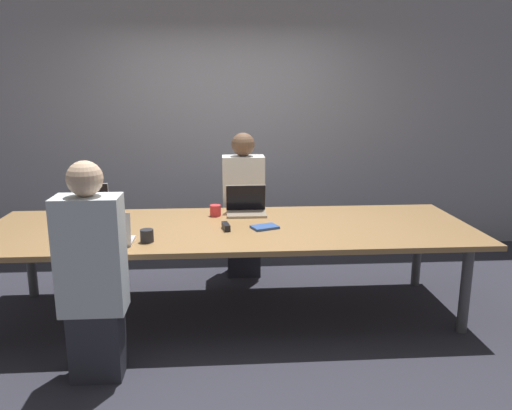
{
  "coord_description": "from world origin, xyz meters",
  "views": [
    {
      "loc": [
        -0.06,
        -3.86,
        1.82
      ],
      "look_at": [
        0.22,
        0.1,
        0.89
      ],
      "focal_mm": 35.0,
      "sensor_mm": 36.0,
      "label": 1
    }
  ],
  "objects_px": {
    "laptop_far_left": "(90,205)",
    "person_far_center": "(243,207)",
    "cup_far_center": "(215,210)",
    "laptop_far_center": "(246,206)",
    "cup_near_left": "(147,236)",
    "cup_far_left": "(118,208)",
    "laptop_near_left": "(108,235)",
    "person_near_left": "(92,276)",
    "stapler": "(226,227)"
  },
  "relations": [
    {
      "from": "cup_far_left",
      "to": "laptop_far_center",
      "type": "height_order",
      "value": "laptop_far_center"
    },
    {
      "from": "cup_far_left",
      "to": "stapler",
      "type": "bearing_deg",
      "value": -31.46
    },
    {
      "from": "cup_near_left",
      "to": "cup_far_center",
      "type": "bearing_deg",
      "value": 56.14
    },
    {
      "from": "person_far_center",
      "to": "cup_far_left",
      "type": "bearing_deg",
      "value": -161.19
    },
    {
      "from": "laptop_far_left",
      "to": "laptop_far_center",
      "type": "xyz_separation_m",
      "value": [
        1.37,
        -0.11,
        -0.0
      ]
    },
    {
      "from": "laptop_near_left",
      "to": "cup_near_left",
      "type": "xyz_separation_m",
      "value": [
        0.26,
        0.05,
        -0.02
      ]
    },
    {
      "from": "person_far_center",
      "to": "cup_far_center",
      "type": "height_order",
      "value": "person_far_center"
    },
    {
      "from": "cup_far_left",
      "to": "cup_far_center",
      "type": "distance_m",
      "value": 0.87
    },
    {
      "from": "cup_near_left",
      "to": "stapler",
      "type": "distance_m",
      "value": 0.64
    },
    {
      "from": "laptop_far_center",
      "to": "person_near_left",
      "type": "xyz_separation_m",
      "value": [
        -1.02,
        -1.28,
        -0.13
      ]
    },
    {
      "from": "laptop_far_left",
      "to": "cup_far_left",
      "type": "height_order",
      "value": "laptop_far_left"
    },
    {
      "from": "cup_far_left",
      "to": "person_near_left",
      "type": "distance_m",
      "value": 1.38
    },
    {
      "from": "laptop_far_left",
      "to": "person_near_left",
      "type": "bearing_deg",
      "value": -75.94
    },
    {
      "from": "laptop_far_left",
      "to": "laptop_far_center",
      "type": "relative_size",
      "value": 0.88
    },
    {
      "from": "laptop_far_left",
      "to": "cup_near_left",
      "type": "xyz_separation_m",
      "value": [
        0.62,
        -0.88,
        -0.03
      ]
    },
    {
      "from": "person_far_center",
      "to": "stapler",
      "type": "height_order",
      "value": "person_far_center"
    },
    {
      "from": "cup_far_left",
      "to": "cup_far_center",
      "type": "height_order",
      "value": "cup_far_left"
    },
    {
      "from": "cup_far_left",
      "to": "cup_near_left",
      "type": "distance_m",
      "value": 0.94
    },
    {
      "from": "cup_far_left",
      "to": "cup_near_left",
      "type": "relative_size",
      "value": 1.07
    },
    {
      "from": "laptop_far_left",
      "to": "stapler",
      "type": "bearing_deg",
      "value": -26.75
    },
    {
      "from": "laptop_far_center",
      "to": "laptop_near_left",
      "type": "height_order",
      "value": "laptop_far_center"
    },
    {
      "from": "cup_near_left",
      "to": "stapler",
      "type": "xyz_separation_m",
      "value": [
        0.57,
        0.28,
        -0.02
      ]
    },
    {
      "from": "laptop_far_center",
      "to": "cup_near_left",
      "type": "xyz_separation_m",
      "value": [
        -0.76,
        -0.77,
        -0.03
      ]
    },
    {
      "from": "cup_far_left",
      "to": "person_far_center",
      "type": "distance_m",
      "value": 1.2
    },
    {
      "from": "laptop_far_left",
      "to": "cup_far_left",
      "type": "relative_size",
      "value": 3.03
    },
    {
      "from": "cup_far_left",
      "to": "stapler",
      "type": "relative_size",
      "value": 0.66
    },
    {
      "from": "laptop_far_left",
      "to": "laptop_far_center",
      "type": "height_order",
      "value": "laptop_far_left"
    },
    {
      "from": "person_far_center",
      "to": "cup_far_center",
      "type": "xyz_separation_m",
      "value": [
        -0.27,
        -0.52,
        0.1
      ]
    },
    {
      "from": "person_far_center",
      "to": "stapler",
      "type": "bearing_deg",
      "value": -100.7
    },
    {
      "from": "cup_far_left",
      "to": "person_far_center",
      "type": "bearing_deg",
      "value": 18.81
    },
    {
      "from": "laptop_far_left",
      "to": "cup_far_center",
      "type": "distance_m",
      "value": 1.11
    },
    {
      "from": "laptop_far_left",
      "to": "laptop_far_center",
      "type": "bearing_deg",
      "value": -4.46
    },
    {
      "from": "laptop_near_left",
      "to": "person_far_center",
      "type": "bearing_deg",
      "value": -128.13
    },
    {
      "from": "laptop_far_center",
      "to": "laptop_near_left",
      "type": "distance_m",
      "value": 1.31
    },
    {
      "from": "cup_near_left",
      "to": "laptop_near_left",
      "type": "bearing_deg",
      "value": -169.81
    },
    {
      "from": "person_far_center",
      "to": "stapler",
      "type": "xyz_separation_m",
      "value": [
        -0.18,
        -0.96,
        0.08
      ]
    },
    {
      "from": "laptop_near_left",
      "to": "laptop_far_center",
      "type": "bearing_deg",
      "value": -141.06
    },
    {
      "from": "laptop_far_left",
      "to": "person_far_center",
      "type": "distance_m",
      "value": 1.42
    },
    {
      "from": "person_near_left",
      "to": "cup_near_left",
      "type": "relative_size",
      "value": 14.7
    },
    {
      "from": "laptop_far_left",
      "to": "cup_far_center",
      "type": "bearing_deg",
      "value": -8.17
    },
    {
      "from": "laptop_near_left",
      "to": "laptop_far_left",
      "type": "bearing_deg",
      "value": -69.09
    },
    {
      "from": "laptop_far_left",
      "to": "person_far_center",
      "type": "relative_size",
      "value": 0.22
    },
    {
      "from": "laptop_near_left",
      "to": "cup_near_left",
      "type": "distance_m",
      "value": 0.27
    },
    {
      "from": "cup_far_center",
      "to": "laptop_near_left",
      "type": "relative_size",
      "value": 0.29
    },
    {
      "from": "laptop_far_center",
      "to": "cup_near_left",
      "type": "distance_m",
      "value": 1.08
    },
    {
      "from": "laptop_far_center",
      "to": "stapler",
      "type": "xyz_separation_m",
      "value": [
        -0.18,
        -0.49,
        -0.05
      ]
    },
    {
      "from": "cup_far_left",
      "to": "laptop_near_left",
      "type": "bearing_deg",
      "value": -82.92
    },
    {
      "from": "stapler",
      "to": "laptop_far_center",
      "type": "bearing_deg",
      "value": 59.34
    },
    {
      "from": "laptop_far_center",
      "to": "cup_near_left",
      "type": "height_order",
      "value": "laptop_far_center"
    },
    {
      "from": "cup_near_left",
      "to": "cup_far_left",
      "type": "bearing_deg",
      "value": 113.5
    }
  ]
}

